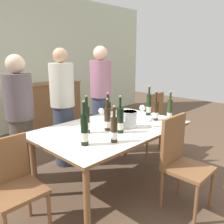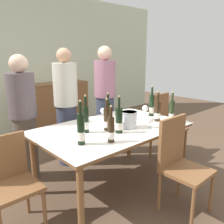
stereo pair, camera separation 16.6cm
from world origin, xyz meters
TOP-DOWN VIEW (x-y plane):
  - ground_plane at (0.00, 0.00)m, footprint 12.00×12.00m
  - back_wall at (0.00, 2.88)m, footprint 8.00×0.10m
  - sideboard_cabinet at (0.72, 2.59)m, footprint 1.46×0.46m
  - dining_table at (0.00, 0.00)m, footprint 1.74×1.09m
  - ice_bucket at (0.13, -0.15)m, footprint 0.18×0.18m
  - wine_bottle_0 at (0.59, -0.20)m, footprint 0.07×0.07m
  - wine_bottle_1 at (-0.33, -0.34)m, footprint 0.07×0.07m
  - wine_bottle_2 at (0.75, 0.02)m, footprint 0.07×0.07m
  - wine_bottle_3 at (-0.57, -0.20)m, footprint 0.07×0.07m
  - wine_bottle_4 at (-0.08, -0.20)m, footprint 0.08×0.08m
  - wine_bottle_5 at (-0.12, -0.04)m, footprint 0.07×0.07m
  - wine_bottle_6 at (-0.02, 0.04)m, footprint 0.07×0.07m
  - wine_bottle_7 at (-0.33, 0.05)m, footprint 0.06×0.06m
  - wine_bottle_8 at (0.66, -0.35)m, footprint 0.06×0.06m
  - wine_glass_0 at (0.31, -0.31)m, footprint 0.07×0.07m
  - wine_glass_1 at (0.68, 0.08)m, footprint 0.08×0.08m
  - wine_glass_2 at (0.16, 0.35)m, footprint 0.08×0.08m
  - chair_near_front at (0.22, -0.77)m, footprint 0.42×0.42m
  - chair_left_end at (-1.16, 0.08)m, footprint 0.42×0.42m
  - chair_right_end at (1.16, 0.09)m, footprint 0.42×0.42m
  - person_host at (-0.68, 0.87)m, footprint 0.33×0.33m
  - person_guest_left at (-0.05, 0.90)m, footprint 0.33×0.33m
  - person_guest_right at (0.63, 0.85)m, footprint 0.33×0.33m

SIDE VIEW (x-z plane):
  - ground_plane at x=0.00m, z-range 0.00..0.00m
  - sideboard_cabinet at x=0.72m, z-range 0.00..0.97m
  - chair_left_end at x=-1.16m, z-range 0.07..0.94m
  - chair_near_front at x=0.22m, z-range 0.06..1.02m
  - chair_right_end at x=1.16m, z-range 0.07..1.05m
  - dining_table at x=0.00m, z-range 0.31..1.05m
  - person_host at x=-0.68m, z-range 0.00..1.57m
  - person_guest_left at x=-0.05m, z-range 0.00..1.65m
  - wine_glass_0 at x=0.31m, z-range 0.76..0.89m
  - wine_glass_2 at x=0.16m, z-range 0.77..0.91m
  - wine_glass_1 at x=0.68m, z-range 0.77..0.92m
  - ice_bucket at x=0.13m, z-range 0.75..0.94m
  - person_guest_right at x=0.63m, z-range 0.01..1.69m
  - wine_bottle_1 at x=-0.33m, z-range 0.69..1.04m
  - wine_bottle_0 at x=0.59m, z-range 0.68..1.06m
  - wine_bottle_5 at x=-0.12m, z-range 0.69..1.05m
  - wine_bottle_4 at x=-0.08m, z-range 0.67..1.08m
  - wine_bottle_8 at x=0.66m, z-range 0.68..1.07m
  - wine_bottle_6 at x=-0.02m, z-range 0.68..1.08m
  - wine_bottle_2 at x=0.75m, z-range 0.68..1.09m
  - wine_bottle_7 at x=-0.33m, z-range 0.68..1.09m
  - wine_bottle_3 at x=-0.57m, z-range 0.67..1.10m
  - back_wall at x=0.00m, z-range 0.00..2.80m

